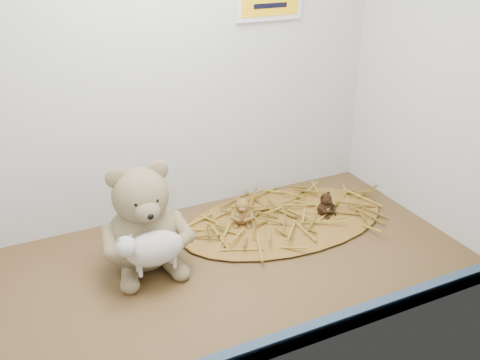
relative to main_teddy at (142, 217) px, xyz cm
name	(u,v)px	position (x,y,z in cm)	size (l,w,h in cm)	color
alcove_shell	(186,63)	(11.93, 0.57, 32.53)	(120.40, 60.20, 90.40)	#463118
front_rail	(269,347)	(11.93, -37.23, -10.67)	(119.28, 2.20, 3.60)	#354E65
straw_bed	(284,220)	(38.11, 3.22, -11.92)	(56.77, 32.96, 1.10)	brown
main_teddy	(142,217)	(0.00, 0.00, 0.00)	(20.11, 21.23, 24.94)	#8D7A57
toy_lamb	(155,248)	(0.00, -8.94, -3.00)	(16.08, 9.81, 10.39)	beige
mini_teddy_tan	(242,210)	(27.28, 5.84, -7.65)	(6.00, 6.33, 7.44)	olive
mini_teddy_brown	(325,203)	(48.94, 0.61, -8.19)	(5.13, 5.41, 6.36)	black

